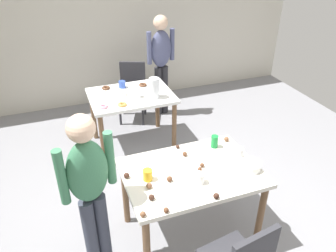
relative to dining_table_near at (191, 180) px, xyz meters
name	(u,v)px	position (x,y,z in m)	size (l,w,h in m)	color
ground_plane	(188,229)	(0.01, 0.04, -0.65)	(6.40, 6.40, 0.00)	gray
wall_back	(110,23)	(0.01, 3.24, 0.65)	(6.40, 0.10, 2.60)	beige
dining_table_near	(191,180)	(0.00, 0.00, 0.00)	(1.17, 0.82, 0.75)	silver
dining_table_far	(131,102)	(-0.09, 1.70, -0.01)	(1.04, 0.80, 0.75)	white
chair_far_table	(132,88)	(0.11, 2.45, -0.15)	(0.52, 0.52, 0.87)	#2D2D33
person_girl_near	(90,185)	(-0.86, -0.06, 0.24)	(0.45, 0.29, 1.49)	#383D4C
person_adult_far	(161,58)	(0.57, 2.43, 0.27)	(0.46, 0.25, 1.54)	#28282D
mixing_bowl	(250,166)	(0.49, -0.15, 0.13)	(0.19, 0.19, 0.07)	white
soda_can	(215,142)	(0.35, 0.26, 0.16)	(0.07, 0.07, 0.12)	#198438
fork_near	(218,181)	(0.15, -0.20, 0.10)	(0.17, 0.02, 0.01)	silver
cup_near_0	(239,153)	(0.48, 0.03, 0.15)	(0.07, 0.07, 0.10)	white
cup_near_1	(148,175)	(-0.39, 0.02, 0.15)	(0.08, 0.08, 0.10)	yellow
cup_near_2	(200,178)	(0.00, -0.17, 0.15)	(0.08, 0.08, 0.09)	white
cake_ball_0	(149,186)	(-0.41, -0.08, 0.12)	(0.05, 0.05, 0.05)	brown
cake_ball_1	(143,214)	(-0.55, -0.36, 0.12)	(0.04, 0.04, 0.04)	brown
cake_ball_2	(166,210)	(-0.37, -0.38, 0.12)	(0.04, 0.04, 0.04)	brown
cake_ball_3	(185,154)	(0.03, 0.23, 0.12)	(0.04, 0.04, 0.04)	brown
cake_ball_4	(200,169)	(0.07, -0.02, 0.12)	(0.04, 0.04, 0.04)	brown
cake_ball_5	(226,139)	(0.51, 0.31, 0.12)	(0.05, 0.05, 0.05)	brown
cake_ball_6	(202,165)	(0.11, 0.02, 0.12)	(0.04, 0.04, 0.04)	brown
cake_ball_7	(152,197)	(-0.43, -0.22, 0.12)	(0.05, 0.05, 0.05)	#3D2319
cake_ball_8	(170,179)	(-0.23, -0.06, 0.12)	(0.05, 0.05, 0.05)	brown
cake_ball_9	(178,147)	(0.02, 0.36, 0.12)	(0.04, 0.04, 0.04)	#3D2319
cake_ball_10	(216,196)	(0.04, -0.38, 0.12)	(0.05, 0.05, 0.05)	#3D2319
cake_ball_11	(126,176)	(-0.55, 0.10, 0.12)	(0.05, 0.05, 0.05)	#3D2319
pitcher_far	(154,88)	(0.16, 1.51, 0.23)	(0.13, 0.13, 0.25)	white
cup_far_0	(137,93)	(-0.04, 1.59, 0.15)	(0.08, 0.08, 0.11)	white
cup_far_1	(122,84)	(-0.15, 1.94, 0.14)	(0.09, 0.09, 0.09)	#3351B2
donut_far_0	(106,88)	(-0.36, 1.97, 0.11)	(0.11, 0.11, 0.03)	brown
donut_far_1	(123,94)	(-0.19, 1.72, 0.11)	(0.10, 0.10, 0.03)	white
donut_far_2	(122,104)	(-0.27, 1.42, 0.11)	(0.11, 0.11, 0.03)	gold
donut_far_3	(143,85)	(0.13, 1.90, 0.11)	(0.10, 0.10, 0.03)	brown
donut_far_4	(149,90)	(0.16, 1.72, 0.11)	(0.11, 0.11, 0.03)	white
donut_far_5	(104,106)	(-0.49, 1.45, 0.11)	(0.11, 0.11, 0.03)	pink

